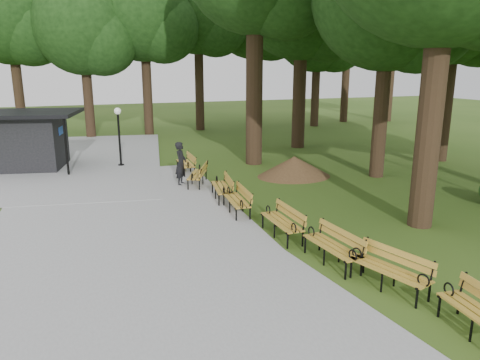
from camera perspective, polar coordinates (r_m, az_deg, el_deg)
name	(u,v)px	position (r m, az deg, el deg)	size (l,w,h in m)	color
ground	(287,248)	(12.04, 5.94, -8.50)	(100.00, 100.00, 0.00)	#2F4D16
path	(119,228)	(13.75, -15.12, -5.88)	(12.00, 38.00, 0.06)	#97979A
person	(181,164)	(18.07, -7.49, 2.06)	(0.64, 0.42, 1.75)	black
kiosk	(25,140)	(23.12, -25.56, 4.57)	(4.24, 3.69, 2.65)	black
lamp_post	(118,124)	(21.96, -15.14, 6.89)	(0.32, 0.32, 2.78)	black
dirt_mound	(294,166)	(19.61, 6.87, 1.73)	(2.71, 2.71, 0.88)	#47301C
bench_1	(389,270)	(10.22, 18.33, -10.77)	(1.90, 0.64, 0.88)	#B48829
bench_2	(332,247)	(11.11, 11.58, -8.27)	(1.90, 0.64, 0.88)	#B48829
bench_3	(282,222)	(12.59, 5.31, -5.31)	(1.90, 0.64, 0.88)	#B48829
bench_4	(236,200)	(14.54, -0.48, -2.57)	(1.90, 0.64, 0.88)	#B48829
bench_5	(222,188)	(16.04, -2.35, -0.98)	(1.90, 0.64, 0.88)	#B48829
bench_6	(197,175)	(18.04, -5.43, 0.68)	(1.90, 0.64, 0.88)	#B48829
bench_7	(186,164)	(20.17, -6.90, 2.08)	(1.90, 0.64, 0.88)	#B48829
tree_backdrop	(228,19)	(34.96, -1.50, 19.75)	(35.96, 9.15, 16.08)	black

